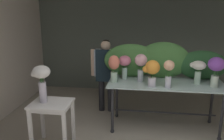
# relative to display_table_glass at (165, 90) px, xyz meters

# --- Properties ---
(ground_plane) EXTENTS (8.55, 8.55, 0.00)m
(ground_plane) POSITION_rel_display_table_glass_xyz_m (-0.32, 0.09, -0.73)
(ground_plane) COLOR #9E9384
(wall_back) EXTENTS (5.78, 0.12, 2.96)m
(wall_back) POSITION_rel_display_table_glass_xyz_m (-0.32, 2.03, 0.75)
(wall_back) COLOR slate
(wall_back) RESTS_ON ground
(display_table_glass) EXTENTS (2.01, 0.84, 0.88)m
(display_table_glass) POSITION_rel_display_table_glass_xyz_m (0.00, 0.00, 0.00)
(display_table_glass) COLOR silver
(display_table_glass) RESTS_ON ground
(side_table_white) EXTENTS (0.61, 0.50, 0.75)m
(side_table_white) POSITION_rel_display_table_glass_xyz_m (-1.77, -0.86, -0.11)
(side_table_white) COLOR white
(side_table_white) RESTS_ON ground
(florist) EXTENTS (0.63, 0.24, 1.53)m
(florist) POSITION_rel_display_table_glass_xyz_m (-1.17, 0.59, 0.21)
(florist) COLOR #232328
(florist) RESTS_ON ground
(foliage_backdrop) EXTENTS (2.25, 0.31, 0.68)m
(foliage_backdrop) POSITION_rel_display_table_glass_xyz_m (-0.02, 0.30, 0.45)
(foliage_backdrop) COLOR #477F3D
(foliage_backdrop) RESTS_ON display_table_glass
(vase_ivory_tulips) EXTENTS (0.27, 0.24, 0.41)m
(vase_ivory_tulips) POSITION_rel_display_table_glass_xyz_m (0.53, 0.00, 0.41)
(vase_ivory_tulips) COLOR silver
(vase_ivory_tulips) RESTS_ON display_table_glass
(vase_sunset_roses) EXTENTS (0.28, 0.24, 0.45)m
(vase_sunset_roses) POSITION_rel_display_table_glass_xyz_m (-0.25, -0.23, 0.41)
(vase_sunset_roses) COLOR silver
(vase_sunset_roses) RESTS_ON display_table_glass
(vase_peach_lilies) EXTENTS (0.17, 0.17, 0.46)m
(vase_peach_lilies) POSITION_rel_display_table_glass_xyz_m (0.02, -0.27, 0.42)
(vase_peach_lilies) COLOR silver
(vase_peach_lilies) RESTS_ON display_table_glass
(vase_coral_snapdragons) EXTENTS (0.20, 0.20, 0.48)m
(vase_coral_snapdragons) POSITION_rel_display_table_glass_xyz_m (-0.91, -0.09, 0.42)
(vase_coral_snapdragons) COLOR silver
(vase_coral_snapdragons) RESTS_ON display_table_glass
(vase_rosy_hydrangea) EXTENTS (0.23, 0.23, 0.44)m
(vase_rosy_hydrangea) POSITION_rel_display_table_glass_xyz_m (-0.74, 0.13, 0.42)
(vase_rosy_hydrangea) COLOR silver
(vase_rosy_hydrangea) RESTS_ON display_table_glass
(vase_violet_peonies) EXTENTS (0.28, 0.27, 0.51)m
(vase_violet_peonies) POSITION_rel_display_table_glass_xyz_m (0.78, -0.13, 0.47)
(vase_violet_peonies) COLOR silver
(vase_violet_peonies) RESTS_ON display_table_glass
(vase_blush_anemones) EXTENTS (0.22, 0.22, 0.50)m
(vase_blush_anemones) POSITION_rel_display_table_glass_xyz_m (-0.44, 0.00, 0.46)
(vase_blush_anemones) COLOR silver
(vase_blush_anemones) RESTS_ON display_table_glass
(vase_white_roses_tall) EXTENTS (0.29, 0.27, 0.58)m
(vase_white_roses_tall) POSITION_rel_display_table_glass_xyz_m (-1.90, -0.86, 0.39)
(vase_white_roses_tall) COLOR silver
(vase_white_roses_tall) RESTS_ON side_table_white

